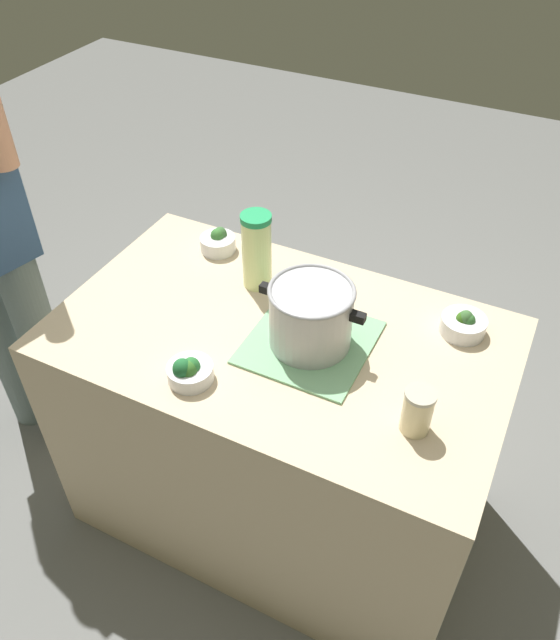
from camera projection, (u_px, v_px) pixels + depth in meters
name	position (u px, v px, depth m)	size (l,w,h in m)	color
ground_plane	(280.00, 503.00, 2.37)	(8.00, 8.00, 0.00)	slate
counter_slab	(280.00, 430.00, 2.09)	(1.30, 0.78, 0.87)	beige
dish_cloth	(309.00, 343.00, 1.76)	(0.33, 0.34, 0.01)	#7EB886
cooking_pot	(310.00, 316.00, 1.70)	(0.30, 0.23, 0.19)	#B7B7BC
lemonade_pitcher	(257.00, 251.00, 1.89)	(0.09, 0.09, 0.25)	#E0EC97
mason_jar	(417.00, 411.00, 1.50)	(0.08, 0.08, 0.13)	beige
broccoli_bowl_front	(464.00, 324.00, 1.78)	(0.13, 0.13, 0.08)	silver
broccoli_bowl_center	(218.00, 242.00, 2.09)	(0.12, 0.12, 0.08)	silver
broccoli_bowl_back	(189.00, 371.00, 1.64)	(0.12, 0.12, 0.08)	silver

